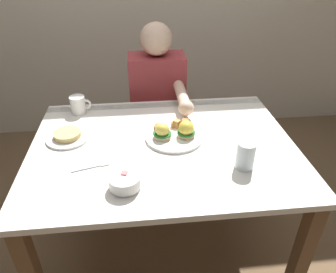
# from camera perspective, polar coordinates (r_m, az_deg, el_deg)

# --- Properties ---
(ground_plane) EXTENTS (6.00, 6.00, 0.00)m
(ground_plane) POSITION_cam_1_polar(r_m,az_deg,el_deg) (1.96, -0.69, -19.69)
(ground_plane) COLOR brown
(dining_table) EXTENTS (1.20, 0.90, 0.74)m
(dining_table) POSITION_cam_1_polar(r_m,az_deg,el_deg) (1.51, -0.85, -4.74)
(dining_table) COLOR white
(dining_table) RESTS_ON ground_plane
(eggs_benedict_plate) EXTENTS (0.27, 0.27, 0.09)m
(eggs_benedict_plate) POSITION_cam_1_polar(r_m,az_deg,el_deg) (1.48, 1.27, 0.59)
(eggs_benedict_plate) COLOR white
(eggs_benedict_plate) RESTS_ON dining_table
(fruit_bowl) EXTENTS (0.12, 0.12, 0.06)m
(fruit_bowl) POSITION_cam_1_polar(r_m,az_deg,el_deg) (1.21, -7.85, -8.03)
(fruit_bowl) COLOR white
(fruit_bowl) RESTS_ON dining_table
(coffee_mug) EXTENTS (0.11, 0.08, 0.09)m
(coffee_mug) POSITION_cam_1_polar(r_m,az_deg,el_deg) (1.75, -15.83, 5.59)
(coffee_mug) COLOR white
(coffee_mug) RESTS_ON dining_table
(fork) EXTENTS (0.15, 0.06, 0.00)m
(fork) POSITION_cam_1_polar(r_m,az_deg,el_deg) (1.35, -13.28, -5.28)
(fork) COLOR silver
(fork) RESTS_ON dining_table
(water_glass_near) EXTENTS (0.08, 0.08, 0.12)m
(water_glass_near) POSITION_cam_1_polar(r_m,az_deg,el_deg) (1.32, 13.73, -3.53)
(water_glass_near) COLOR silver
(water_glass_near) RESTS_ON dining_table
(side_plate) EXTENTS (0.20, 0.20, 0.04)m
(side_plate) POSITION_cam_1_polar(r_m,az_deg,el_deg) (1.55, -17.60, 0.04)
(side_plate) COLOR white
(side_plate) RESTS_ON dining_table
(diner_person) EXTENTS (0.34, 0.54, 1.14)m
(diner_person) POSITION_cam_1_polar(r_m,az_deg,el_deg) (2.01, -1.78, 5.99)
(diner_person) COLOR #33333D
(diner_person) RESTS_ON ground_plane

